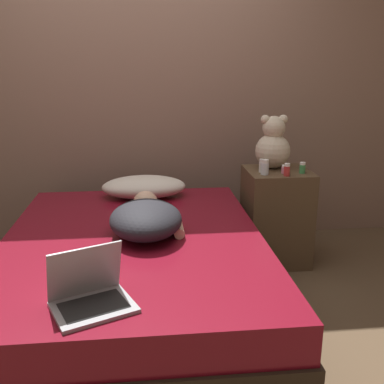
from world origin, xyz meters
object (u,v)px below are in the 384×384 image
object	(u,v)px
bottle_red	(287,170)
bottle_clear	(265,167)
bottle_green	(302,168)
bottle_white	(261,166)
laptop	(90,293)
person_lying	(146,218)
bottle_pink	(285,169)
teddy_bear	(273,145)
pillow	(144,187)

from	to	relation	value
bottle_red	bottle_clear	bearing A→B (deg)	159.74
bottle_green	bottle_white	bearing A→B (deg)	167.49
laptop	bottle_green	bearing A→B (deg)	20.64
person_lying	bottle_pink	xyz separation A→B (m)	(0.97, 0.53, 0.14)
laptop	bottle_clear	bearing A→B (deg)	26.96
teddy_bear	bottle_red	world-z (taller)	teddy_bear
laptop	bottle_white	xyz separation A→B (m)	(1.05, 1.36, 0.19)
person_lying	bottle_green	bearing A→B (deg)	25.29
person_lying	bottle_red	distance (m)	1.07
bottle_red	bottle_green	xyz separation A→B (m)	(0.13, 0.06, -0.00)
laptop	bottle_white	size ratio (longest dim) A/B	4.00
bottle_pink	bottle_white	world-z (taller)	bottle_white
teddy_bear	person_lying	bearing A→B (deg)	-142.98
bottle_pink	bottle_clear	distance (m)	0.15
bottle_green	laptop	bearing A→B (deg)	-135.51
teddy_bear	bottle_clear	size ratio (longest dim) A/B	3.68
bottle_white	teddy_bear	bearing A→B (deg)	47.60
bottle_white	bottle_green	bearing A→B (deg)	-12.51
teddy_bear	bottle_green	xyz separation A→B (m)	(0.16, -0.18, -0.13)
pillow	bottle_clear	world-z (taller)	bottle_clear
bottle_pink	pillow	bearing A→B (deg)	169.20
teddy_bear	bottle_red	xyz separation A→B (m)	(0.03, -0.24, -0.13)
pillow	laptop	world-z (taller)	laptop
laptop	bottle_red	bearing A→B (deg)	22.25
person_lying	teddy_bear	xyz separation A→B (m)	(0.93, 0.70, 0.28)
laptop	bottle_pink	xyz separation A→B (m)	(1.20, 1.31, 0.17)
teddy_bear	laptop	bearing A→B (deg)	-127.97
bottle_clear	person_lying	bearing A→B (deg)	-148.36
person_lying	bottle_green	size ratio (longest dim) A/B	8.71
pillow	laptop	size ratio (longest dim) A/B	1.60
person_lying	bottle_pink	world-z (taller)	bottle_pink
teddy_bear	bottle_red	distance (m)	0.28
pillow	bottle_red	distance (m)	1.02
pillow	bottle_clear	xyz separation A→B (m)	(0.83, -0.21, 0.17)
person_lying	bottle_clear	world-z (taller)	bottle_clear
bottle_clear	bottle_pink	bearing A→B (deg)	8.35
bottle_green	bottle_clear	world-z (taller)	bottle_clear
teddy_bear	pillow	bearing A→B (deg)	179.02
bottle_red	bottle_green	size ratio (longest dim) A/B	1.11
pillow	bottle_clear	size ratio (longest dim) A/B	5.74
pillow	bottle_white	xyz separation A→B (m)	(0.83, -0.14, 0.17)
person_lying	bottle_clear	xyz separation A→B (m)	(0.82, 0.50, 0.16)
bottle_red	bottle_green	bearing A→B (deg)	24.97
bottle_red	teddy_bear	bearing A→B (deg)	97.98
teddy_bear	bottle_white	size ratio (longest dim) A/B	4.10
laptop	bottle_green	distance (m)	1.86
laptop	pillow	bearing A→B (deg)	57.83
person_lying	teddy_bear	size ratio (longest dim) A/B	1.76
pillow	bottle_red	xyz separation A→B (m)	(0.97, -0.26, 0.16)
bottle_red	bottle_green	distance (m)	0.14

